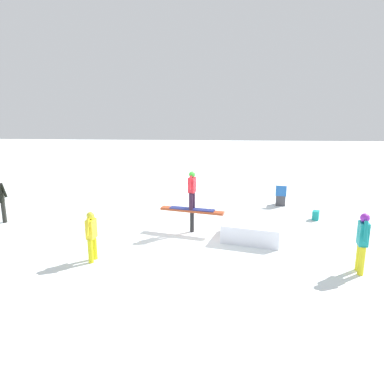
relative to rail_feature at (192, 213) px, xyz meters
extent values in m
plane|color=white|center=(0.00, 0.00, -0.66)|extent=(60.00, 60.00, 0.00)
cylinder|color=black|center=(0.00, 0.00, -0.31)|extent=(0.14, 0.14, 0.70)
cube|color=#A53F1E|center=(0.00, 0.00, 0.09)|extent=(2.18, 0.84, 0.08)
cube|color=white|center=(-1.99, 0.54, -0.37)|extent=(2.13, 1.92, 0.57)
cube|color=navy|center=(0.00, 0.00, 0.14)|extent=(1.55, 0.62, 0.03)
cylinder|color=#321C32|center=(-0.03, -0.12, 0.44)|extent=(0.13, 0.13, 0.56)
cylinder|color=#321C32|center=(0.03, 0.12, 0.44)|extent=(0.13, 0.13, 0.56)
cube|color=red|center=(0.00, 0.00, 0.97)|extent=(0.27, 0.36, 0.50)
cylinder|color=red|center=(-0.05, -0.20, 1.08)|extent=(0.14, 0.28, 0.46)
cylinder|color=red|center=(0.05, 0.20, 1.08)|extent=(0.14, 0.28, 0.46)
sphere|color=green|center=(0.00, 0.00, 1.32)|extent=(0.21, 0.21, 0.21)
cylinder|color=yellow|center=(-4.52, 2.68, -0.28)|extent=(0.15, 0.15, 0.76)
cylinder|color=yellow|center=(-4.48, 2.96, -0.28)|extent=(0.15, 0.15, 0.76)
cube|color=teal|center=(-4.50, 2.82, 0.40)|extent=(0.28, 0.40, 0.60)
cylinder|color=teal|center=(-4.53, 2.60, 0.53)|extent=(0.12, 0.24, 0.53)
cylinder|color=teal|center=(-4.46, 3.05, 0.53)|extent=(0.12, 0.24, 0.53)
sphere|color=purple|center=(-4.50, 2.82, 0.82)|extent=(0.23, 0.23, 0.23)
cylinder|color=#262622|center=(6.88, -0.58, -0.27)|extent=(0.15, 0.15, 0.77)
cylinder|color=black|center=(6.79, -0.60, 0.55)|extent=(0.24, 0.12, 0.54)
cylinder|color=yellow|center=(2.61, 2.65, -0.32)|extent=(0.14, 0.14, 0.67)
cylinder|color=yellow|center=(2.58, 2.40, -0.32)|extent=(0.14, 0.14, 0.67)
cube|color=yellow|center=(2.59, 2.53, 0.28)|extent=(0.24, 0.35, 0.53)
cylinder|color=yellow|center=(2.62, 2.73, 0.40)|extent=(0.11, 0.21, 0.48)
cylinder|color=yellow|center=(2.57, 2.33, 0.40)|extent=(0.11, 0.21, 0.48)
sphere|color=yellow|center=(2.59, 2.53, 0.65)|extent=(0.21, 0.21, 0.21)
cube|color=#3F3F44|center=(-3.59, -3.74, -0.44)|extent=(0.40, 0.10, 0.44)
cube|color=#3F3F44|center=(-3.52, -3.38, -0.44)|extent=(0.40, 0.10, 0.44)
cube|color=#245EAF|center=(-3.55, -3.56, -0.20)|extent=(0.51, 0.51, 0.04)
cube|color=#245EAF|center=(-3.52, -3.36, 0.02)|extent=(0.44, 0.11, 0.40)
cube|color=teal|center=(-4.52, -1.58, -0.49)|extent=(0.32, 0.36, 0.34)
camera|label=1|loc=(-0.72, 11.97, 3.66)|focal=35.00mm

